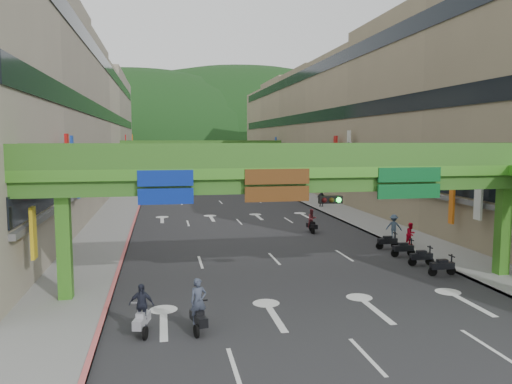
{
  "coord_description": "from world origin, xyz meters",
  "views": [
    {
      "loc": [
        -6.66,
        -17.09,
        7.28
      ],
      "look_at": [
        0.0,
        18.0,
        3.5
      ],
      "focal_mm": 35.0,
      "sensor_mm": 36.0,
      "label": 1
    }
  ],
  "objects_px": {
    "scooter_rider_near": "(198,307)",
    "car_silver": "(183,192)",
    "overpass_near": "(325,183)",
    "car_yellow": "(204,185)",
    "pedestrian_red": "(411,236)",
    "scooter_rider_mid": "(312,221)"
  },
  "relations": [
    {
      "from": "scooter_rider_near",
      "to": "car_silver",
      "type": "height_order",
      "value": "scooter_rider_near"
    },
    {
      "from": "overpass_near",
      "to": "scooter_rider_near",
      "type": "height_order",
      "value": "overpass_near"
    },
    {
      "from": "overpass_near",
      "to": "car_yellow",
      "type": "relative_size",
      "value": 6.69
    },
    {
      "from": "car_silver",
      "to": "overpass_near",
      "type": "bearing_deg",
      "value": -77.76
    },
    {
      "from": "car_yellow",
      "to": "pedestrian_red",
      "type": "height_order",
      "value": "pedestrian_red"
    },
    {
      "from": "overpass_near",
      "to": "car_silver",
      "type": "relative_size",
      "value": 7.09
    },
    {
      "from": "overpass_near",
      "to": "car_silver",
      "type": "bearing_deg",
      "value": 96.99
    },
    {
      "from": "pedestrian_red",
      "to": "scooter_rider_near",
      "type": "bearing_deg",
      "value": -163.66
    },
    {
      "from": "scooter_rider_near",
      "to": "car_yellow",
      "type": "xyz_separation_m",
      "value": [
        4.68,
        52.67,
        -0.26
      ]
    },
    {
      "from": "scooter_rider_mid",
      "to": "scooter_rider_near",
      "type": "bearing_deg",
      "value": -118.69
    },
    {
      "from": "car_yellow",
      "to": "pedestrian_red",
      "type": "bearing_deg",
      "value": -68.79
    },
    {
      "from": "car_silver",
      "to": "scooter_rider_mid",
      "type": "bearing_deg",
      "value": -66.09
    },
    {
      "from": "scooter_rider_mid",
      "to": "overpass_near",
      "type": "bearing_deg",
      "value": -104.97
    },
    {
      "from": "car_yellow",
      "to": "pedestrian_red",
      "type": "xyz_separation_m",
      "value": [
        10.52,
        -40.37,
        0.06
      ]
    },
    {
      "from": "scooter_rider_mid",
      "to": "car_silver",
      "type": "relative_size",
      "value": 0.48
    },
    {
      "from": "scooter_rider_near",
      "to": "pedestrian_red",
      "type": "height_order",
      "value": "scooter_rider_near"
    },
    {
      "from": "scooter_rider_mid",
      "to": "car_yellow",
      "type": "bearing_deg",
      "value": 99.22
    },
    {
      "from": "scooter_rider_mid",
      "to": "pedestrian_red",
      "type": "relative_size",
      "value": 1.22
    },
    {
      "from": "car_silver",
      "to": "pedestrian_red",
      "type": "distance_m",
      "value": 35.44
    },
    {
      "from": "scooter_rider_mid",
      "to": "car_yellow",
      "type": "relative_size",
      "value": 0.45
    },
    {
      "from": "car_silver",
      "to": "pedestrian_red",
      "type": "height_order",
      "value": "pedestrian_red"
    },
    {
      "from": "overpass_near",
      "to": "scooter_rider_near",
      "type": "bearing_deg",
      "value": -146.74
    }
  ]
}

